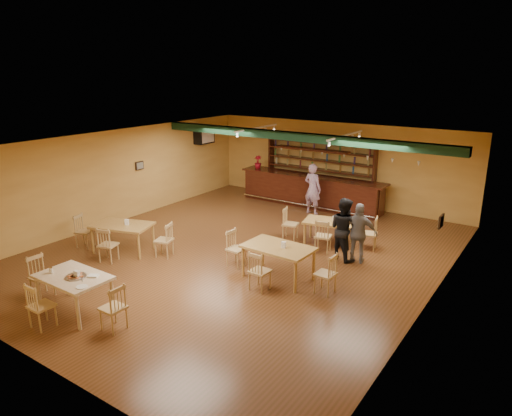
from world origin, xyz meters
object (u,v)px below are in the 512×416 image
Objects in this scene: dining_table_c at (123,238)px; dining_table_d at (278,262)px; dining_table_b at (328,232)px; patron_right_a at (344,229)px; near_table at (75,294)px; bar_counter at (311,191)px; patron_bar at (313,189)px.

dining_table_d is at bearing -6.19° from dining_table_c.
dining_table_b is 0.84× the size of dining_table_d.
dining_table_c is 5.98m from patron_right_a.
near_table reaches higher than dining_table_c.
dining_table_d is (2.27, -5.96, -0.15)m from bar_counter.
patron_bar is at bearing -59.10° from bar_counter.
dining_table_b is 7.01m from near_table.
dining_table_c is 0.89× the size of patron_bar.
dining_table_d is 2.18m from patron_right_a.
patron_bar is 4.05m from patron_right_a.
bar_counter is at bearing 88.37° from near_table.
patron_bar is at bearing 84.99° from near_table.
bar_counter is at bearing 112.92° from dining_table_d.
bar_counter is 3.16× the size of patron_bar.
dining_table_d is 0.93× the size of patron_bar.
dining_table_c is 3.34m from near_table.
dining_table_b is 1.23m from patron_right_a.
dining_table_c is at bearing -166.28° from dining_table_d.
patron_bar is (-1.77, 5.14, 0.47)m from dining_table_d.
patron_bar reaches higher than dining_table_d.
dining_table_b is at bearing -25.56° from patron_right_a.
near_table is at bearing 78.60° from patron_right_a.
dining_table_d is at bearing -102.59° from dining_table_b.
dining_table_c reaches higher than dining_table_b.
dining_table_c is at bearing 123.21° from near_table.
dining_table_d reaches higher than dining_table_b.
near_table is at bearing -123.13° from dining_table_d.
bar_counter reaches higher than dining_table_c.
patron_right_a is at bearing -52.49° from bar_counter.
near_table is at bearing -92.12° from bar_counter.
patron_right_a is (0.80, -0.80, 0.49)m from dining_table_b.
dining_table_b is 0.92× the size of near_table.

